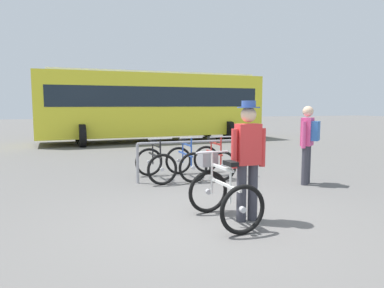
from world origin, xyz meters
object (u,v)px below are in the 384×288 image
racked_bike_black (155,164)px  racked_bike_red (214,161)px  racked_bike_blue (185,162)px  person_with_featured_bike (248,156)px  bus_distant (153,103)px  pedestrian_with_backpack (308,140)px  featured_bicycle (221,190)px

racked_bike_black → racked_bike_red: size_ratio=1.01×
racked_bike_black → racked_bike_blue: (0.70, 0.01, -0.00)m
racked_bike_blue → racked_bike_red: (0.70, 0.01, 0.00)m
person_with_featured_bike → bus_distant: (0.99, 11.51, 0.79)m
racked_bike_black → pedestrian_with_backpack: size_ratio=0.70×
racked_bike_black → racked_bike_red: 1.40m
racked_bike_blue → bus_distant: size_ratio=0.11×
pedestrian_with_backpack → racked_bike_blue: bearing=148.9°
racked_bike_blue → racked_bike_red: size_ratio=1.00×
racked_bike_blue → racked_bike_red: 0.70m
racked_bike_black → bus_distant: bearing=78.7°
racked_bike_red → bus_distant: bearing=88.0°
racked_bike_red → pedestrian_with_backpack: size_ratio=0.69×
racked_bike_black → bus_distant: (1.69, 8.41, 1.37)m
racked_bike_blue → person_with_featured_bike: 3.16m
pedestrian_with_backpack → featured_bicycle: bearing=-148.0°
racked_bike_black → racked_bike_red: (1.40, 0.01, -0.00)m
pedestrian_with_backpack → bus_distant: size_ratio=0.16×
featured_bicycle → pedestrian_with_backpack: pedestrian_with_backpack is taller
featured_bicycle → pedestrian_with_backpack: (2.62, 1.64, 0.49)m
person_with_featured_bike → racked_bike_blue: bearing=89.9°
bus_distant → racked_bike_black: bearing=-101.3°
racked_bike_red → racked_bike_black: bearing=-179.5°
featured_bicycle → racked_bike_black: bearing=96.4°
racked_bike_red → featured_bicycle: (-1.07, -3.00, 0.08)m
racked_bike_black → bus_distant: 8.69m
featured_bicycle → person_with_featured_bike: size_ratio=0.70×
racked_bike_blue → featured_bicycle: size_ratio=0.94×
pedestrian_with_backpack → racked_bike_red: bearing=138.7°
racked_bike_red → bus_distant: size_ratio=0.11×
racked_bike_black → racked_bike_blue: bearing=0.5°
racked_bike_blue → person_with_featured_bike: size_ratio=0.65×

